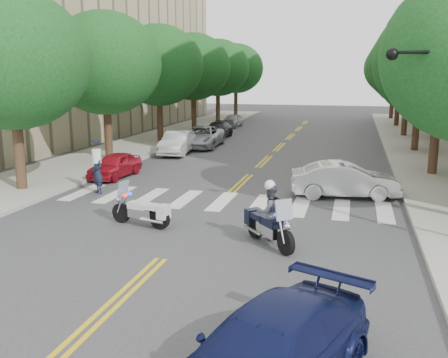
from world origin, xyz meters
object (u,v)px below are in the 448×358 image
(convertible, at_px, (345,180))
(sedan_blue, at_px, (267,357))
(motorcycle_police, at_px, (268,216))
(motorcycle_parked, at_px, (145,212))
(officer_standing, at_px, (97,172))

(convertible, xyz_separation_m, sedan_blue, (-0.87, -13.67, -0.02))
(convertible, bearing_deg, motorcycle_police, 153.52)
(convertible, bearing_deg, motorcycle_parked, 123.57)
(motorcycle_police, height_order, motorcycle_parked, motorcycle_police)
(convertible, bearing_deg, officer_standing, 92.00)
(motorcycle_police, xyz_separation_m, convertible, (2.06, 6.57, -0.16))
(motorcycle_parked, relative_size, sedan_blue, 0.47)
(motorcycle_police, relative_size, convertible, 0.46)
(sedan_blue, bearing_deg, motorcycle_parked, 147.00)
(motorcycle_parked, relative_size, convertible, 0.52)
(motorcycle_police, height_order, officer_standing, motorcycle_police)
(officer_standing, height_order, sedan_blue, officer_standing)
(officer_standing, bearing_deg, motorcycle_parked, -7.65)
(motorcycle_parked, bearing_deg, sedan_blue, -132.55)
(officer_standing, xyz_separation_m, convertible, (10.14, 1.98, -0.20))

